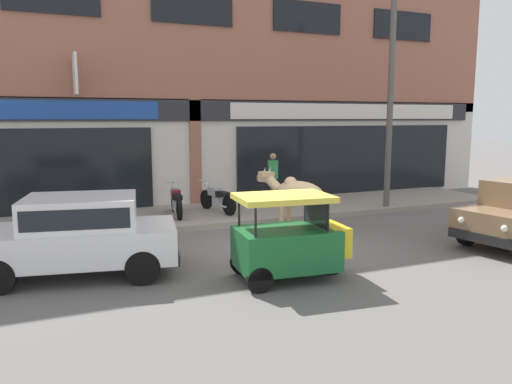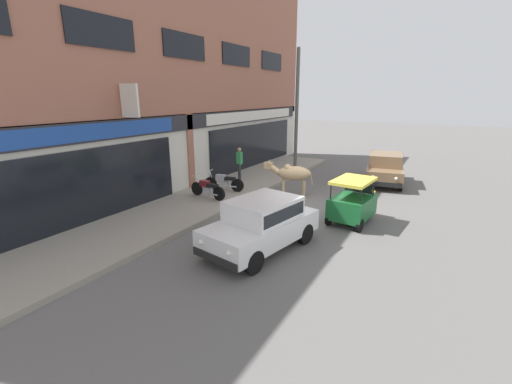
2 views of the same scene
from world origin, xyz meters
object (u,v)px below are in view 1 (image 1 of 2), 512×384
Objects in this scene: motorcycle_0 at (176,202)px; utility_pole at (390,101)px; car_1 at (78,232)px; pedestrian at (273,173)px; cow at (296,193)px; auto_rickshaw at (290,243)px; motorcycle_1 at (217,199)px.

motorcycle_0 is 0.29× the size of utility_pole.
pedestrian reaches higher than car_1.
motorcycle_0 is (-2.32, 2.65, -0.46)m from cow.
pedestrian is at bearing 8.30° from motorcycle_0.
auto_rickshaw is at bearing -141.14° from utility_pole.
utility_pole reaches higher than motorcycle_0.
cow is 3.56m from motorcycle_0.
cow is at bearing 15.16° from car_1.
cow is at bearing -105.06° from pedestrian.
motorcycle_1 is (0.62, 5.74, -0.11)m from auto_rickshaw.
motorcycle_0 is 3.25m from pedestrian.
utility_pole reaches higher than pedestrian.
pedestrian is at bearing 36.99° from car_1.
car_1 is 4.95m from motorcycle_0.
auto_rickshaw reaches higher than motorcycle_1.
pedestrian is 4.09m from utility_pole.
utility_pole is (3.91, 1.51, 2.30)m from cow.
car_1 is 2.10× the size of motorcycle_0.
utility_pole is (9.06, 2.91, 2.49)m from car_1.
motorcycle_1 is (-1.12, 2.70, -0.46)m from cow.
car_1 is 2.38× the size of pedestrian.
motorcycle_0 is at bearing -171.70° from pedestrian.
utility_pole is (6.23, -1.14, 2.76)m from motorcycle_0.
cow is at bearing -67.44° from motorcycle_1.
pedestrian is at bearing 67.25° from auto_rickshaw.
cow is 0.53× the size of car_1.
utility_pole is at bearing -10.37° from motorcycle_0.
utility_pole reaches higher than car_1.
utility_pole reaches higher than cow.
motorcycle_1 is at bearing -167.90° from pedestrian.
auto_rickshaw is at bearing -25.80° from car_1.
motorcycle_1 is at bearing 1.97° from motorcycle_0.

